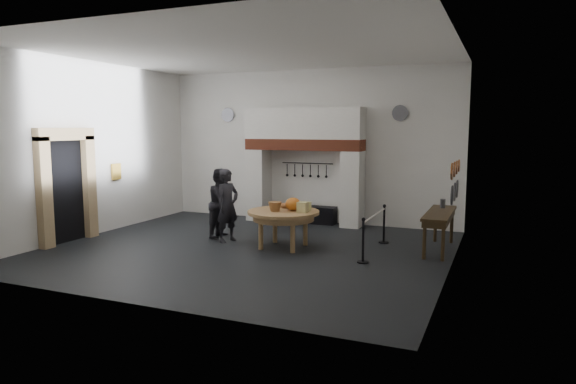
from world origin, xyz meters
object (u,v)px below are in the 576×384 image
at_px(side_table, 440,213).
at_px(barrier_post_far, 384,225).
at_px(iron_range, 305,214).
at_px(work_table, 283,212).
at_px(visitor_far, 222,203).
at_px(visitor_near, 227,205).
at_px(barrier_post_near, 363,242).

xyz_separation_m(side_table, barrier_post_far, (-1.33, 0.27, -0.42)).
bearing_deg(iron_range, side_table, -27.07).
distance_m(work_table, visitor_far, 1.98).
height_order(iron_range, barrier_post_far, barrier_post_far).
height_order(work_table, visitor_near, visitor_near).
bearing_deg(visitor_near, barrier_post_near, -81.81).
xyz_separation_m(visitor_far, barrier_post_far, (4.00, 0.92, -0.44)).
xyz_separation_m(work_table, visitor_near, (-1.52, 0.05, 0.06)).
relative_size(iron_range, work_table, 1.13).
xyz_separation_m(iron_range, barrier_post_near, (2.77, -3.82, 0.20)).
bearing_deg(barrier_post_near, barrier_post_far, 90.00).
height_order(visitor_far, barrier_post_far, visitor_far).
bearing_deg(barrier_post_far, visitor_far, -167.02).
bearing_deg(side_table, visitor_far, -173.05).
bearing_deg(side_table, work_table, -162.13).
relative_size(side_table, barrier_post_far, 2.44).
bearing_deg(visitor_far, barrier_post_far, -81.63).
relative_size(visitor_near, barrier_post_near, 2.00).
height_order(visitor_far, barrier_post_near, visitor_far).
distance_m(visitor_far, barrier_post_near, 4.17).
height_order(visitor_near, side_table, visitor_near).
relative_size(iron_range, side_table, 0.86).
bearing_deg(iron_range, visitor_near, -104.76).
bearing_deg(iron_range, visitor_far, -114.12).
xyz_separation_m(iron_range, work_table, (0.69, -3.19, 0.59)).
height_order(work_table, barrier_post_far, barrier_post_far).
relative_size(iron_range, barrier_post_far, 2.11).
distance_m(work_table, barrier_post_far, 2.52).
bearing_deg(barrier_post_near, work_table, 163.17).
xyz_separation_m(work_table, visitor_far, (-1.92, 0.45, 0.05)).
distance_m(visitor_near, visitor_far, 0.57).
bearing_deg(side_table, barrier_post_near, -127.54).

